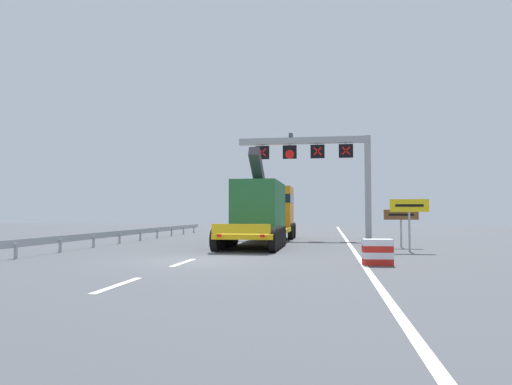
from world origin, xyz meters
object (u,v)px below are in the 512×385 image
object	(u,v)px
crash_barrier_striped	(378,252)
overhead_lane_gantry	(323,158)
heavy_haul_truck_yellow	(266,210)
tourist_info_sign_brown	(401,218)
exit_sign_yellow	(409,211)

from	to	relation	value
crash_barrier_striped	overhead_lane_gantry	bearing A→B (deg)	97.11
heavy_haul_truck_yellow	tourist_info_sign_brown	distance (m)	8.32
overhead_lane_gantry	exit_sign_yellow	size ratio (longest dim) A/B	3.87
heavy_haul_truck_yellow	tourist_info_sign_brown	xyz separation A→B (m)	(7.58, -3.40, -0.46)
overhead_lane_gantry	exit_sign_yellow	distance (m)	11.60
overhead_lane_gantry	exit_sign_yellow	xyz separation A→B (m)	(4.04, -10.21, -3.75)
heavy_haul_truck_yellow	crash_barrier_striped	distance (m)	13.18
crash_barrier_striped	tourist_info_sign_brown	bearing A→B (deg)	76.12
heavy_haul_truck_yellow	exit_sign_yellow	distance (m)	9.71
overhead_lane_gantry	crash_barrier_striped	xyz separation A→B (m)	(1.99, -15.97, -5.20)
heavy_haul_truck_yellow	crash_barrier_striped	bearing A→B (deg)	-65.21
overhead_lane_gantry	tourist_info_sign_brown	world-z (taller)	overhead_lane_gantry
heavy_haul_truck_yellow	overhead_lane_gantry	bearing A→B (deg)	49.48
overhead_lane_gantry	crash_barrier_striped	bearing A→B (deg)	-82.89
overhead_lane_gantry	tourist_info_sign_brown	bearing A→B (deg)	-61.37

